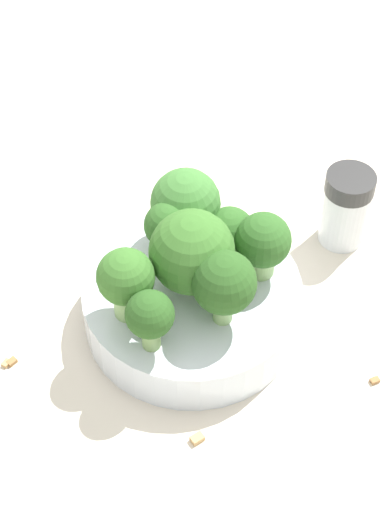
{
  "coord_description": "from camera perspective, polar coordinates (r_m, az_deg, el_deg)",
  "views": [
    {
      "loc": [
        -0.12,
        0.36,
        0.51
      ],
      "look_at": [
        0.0,
        0.0,
        0.07
      ],
      "focal_mm": 60.0,
      "sensor_mm": 36.0,
      "label": 1
    }
  ],
  "objects": [
    {
      "name": "almond_crumb_2",
      "position": [
        0.61,
        12.11,
        -8.04
      ],
      "size": [
        0.01,
        0.01,
        0.01
      ],
      "primitive_type": "cube",
      "rotation": [
        0.0,
        0.0,
        3.87
      ],
      "color": "olive",
      "rests_on": "ground_plane"
    },
    {
      "name": "broccoli_floret_4",
      "position": [
        0.57,
        -4.43,
        -1.63
      ],
      "size": [
        0.04,
        0.04,
        0.06
      ],
      "color": "#8EB770",
      "rests_on": "bowl"
    },
    {
      "name": "pepper_shaker",
      "position": [
        0.67,
        10.22,
        3.21
      ],
      "size": [
        0.04,
        0.04,
        0.07
      ],
      "color": "silver",
      "rests_on": "ground_plane"
    },
    {
      "name": "broccoli_floret_5",
      "position": [
        0.55,
        -2.83,
        -4.04
      ],
      "size": [
        0.03,
        0.03,
        0.05
      ],
      "color": "#7A9E5B",
      "rests_on": "bowl"
    },
    {
      "name": "broccoli_floret_2",
      "position": [
        0.58,
        0.05,
        0.17
      ],
      "size": [
        0.06,
        0.06,
        0.07
      ],
      "color": "#7A9E5B",
      "rests_on": "bowl"
    },
    {
      "name": "ground_plane",
      "position": [
        0.63,
        0.0,
        -4.22
      ],
      "size": [
        3.0,
        3.0,
        0.0
      ],
      "primitive_type": "plane",
      "color": "beige"
    },
    {
      "name": "broccoli_floret_0",
      "position": [
        0.56,
        2.15,
        -1.87
      ],
      "size": [
        0.04,
        0.04,
        0.06
      ],
      "color": "#8EB770",
      "rests_on": "bowl"
    },
    {
      "name": "bowl",
      "position": [
        0.62,
        0.0,
        -3.19
      ],
      "size": [
        0.16,
        0.16,
        0.04
      ],
      "primitive_type": "cylinder",
      "color": "silver",
      "rests_on": "ground_plane"
    },
    {
      "name": "almond_crumb_1",
      "position": [
        0.62,
        -11.95,
        -6.82
      ],
      "size": [
        0.01,
        0.01,
        0.01
      ],
      "primitive_type": "cube",
      "rotation": [
        0.0,
        0.0,
        1.16
      ],
      "color": "olive",
      "rests_on": "ground_plane"
    },
    {
      "name": "broccoli_floret_3",
      "position": [
        0.61,
        -0.43,
        3.5
      ],
      "size": [
        0.05,
        0.05,
        0.06
      ],
      "color": "#84AD66",
      "rests_on": "bowl"
    },
    {
      "name": "broccoli_floret_6",
      "position": [
        0.59,
        4.75,
        0.88
      ],
      "size": [
        0.04,
        0.04,
        0.05
      ],
      "color": "#8EB770",
      "rests_on": "bowl"
    },
    {
      "name": "broccoli_floret_7",
      "position": [
        0.6,
        -1.6,
        1.82
      ],
      "size": [
        0.03,
        0.03,
        0.05
      ],
      "color": "#7A9E5B",
      "rests_on": "bowl"
    },
    {
      "name": "almond_crumb_0",
      "position": [
        0.62,
        -12.31,
        -6.92
      ],
      "size": [
        0.01,
        0.01,
        0.01
      ],
      "primitive_type": "cube",
      "rotation": [
        0.0,
        0.0,
        1.41
      ],
      "color": "tan",
      "rests_on": "ground_plane"
    },
    {
      "name": "almond_crumb_3",
      "position": [
        0.57,
        0.35,
        -11.97
      ],
      "size": [
        0.01,
        0.01,
        0.01
      ],
      "primitive_type": "cube",
      "rotation": [
        0.0,
        0.0,
        0.92
      ],
      "color": "tan",
      "rests_on": "ground_plane"
    },
    {
      "name": "broccoli_floret_1",
      "position": [
        0.61,
        2.52,
        1.58
      ],
      "size": [
        0.04,
        0.04,
        0.04
      ],
      "color": "#84AD66",
      "rests_on": "bowl"
    }
  ]
}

